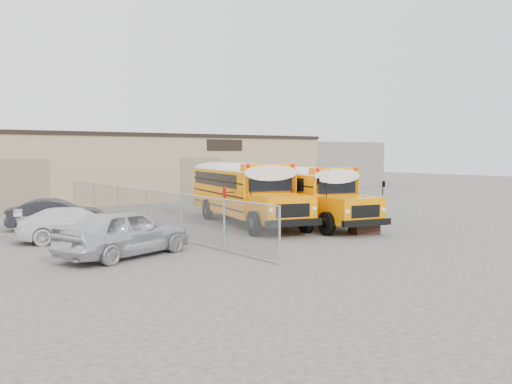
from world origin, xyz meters
TOP-DOWN VIEW (x-y plane):
  - ground at (0.00, 0.00)m, footprint 120.00×120.00m
  - warehouse at (-0.00, 19.99)m, footprint 30.20×10.20m
  - chainlink_fence at (-6.00, 3.00)m, footprint 0.07×18.07m
  - distant_building_right at (24.00, 24.00)m, footprint 10.00×8.00m
  - school_bus_left at (0.62, 8.83)m, footprint 4.84×10.29m
  - school_bus_right at (2.33, 6.85)m, footprint 4.02×9.68m
  - tarp_bundle at (1.00, -2.97)m, footprint 1.33×1.27m
  - car_silver at (-9.16, -1.90)m, footprint 5.02×3.21m
  - car_white at (-9.25, 2.26)m, footprint 4.78×2.89m
  - car_dark at (-8.84, 6.00)m, footprint 4.33×2.84m

SIDE VIEW (x-z plane):
  - ground at x=0.00m, z-range 0.00..0.00m
  - car_white at x=-9.25m, z-range 0.00..1.29m
  - car_dark at x=-8.84m, z-range 0.00..1.35m
  - car_silver at x=-9.16m, z-range 0.00..1.59m
  - tarp_bundle at x=1.00m, z-range 0.02..1.59m
  - chainlink_fence at x=-6.00m, z-range 0.00..1.80m
  - school_bus_right at x=2.33m, z-range 0.22..2.97m
  - school_bus_left at x=0.62m, z-range 0.23..3.16m
  - distant_building_right at x=24.00m, z-range 0.00..4.40m
  - warehouse at x=0.00m, z-range 0.04..4.71m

